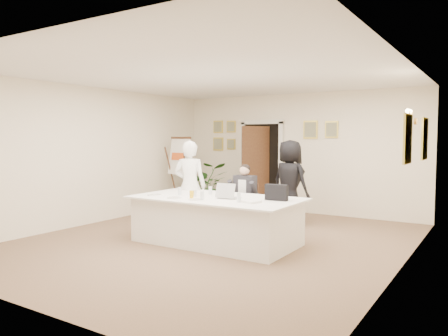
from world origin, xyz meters
name	(u,v)px	position (x,y,z in m)	size (l,w,h in m)	color
floor	(215,241)	(0.00, 0.00, 0.00)	(7.00, 7.00, 0.00)	brown
ceiling	(214,76)	(0.00, 0.00, 2.80)	(6.00, 7.00, 0.02)	white
wall_back	(296,153)	(0.00, 3.50, 1.40)	(6.00, 0.10, 2.80)	white
wall_front	(24,174)	(0.00, -3.50, 1.40)	(6.00, 0.10, 2.80)	white
wall_left	(93,156)	(-3.00, 0.00, 1.40)	(0.10, 7.00, 2.80)	white
wall_right	(403,165)	(3.00, 0.00, 1.40)	(0.10, 7.00, 2.80)	white
doorway	(260,167)	(-0.88, 3.32, 1.04)	(1.14, 0.86, 2.20)	black
pictures_back_wall	(266,134)	(-0.80, 3.47, 1.85)	(3.40, 0.06, 0.80)	gold
pictures_right_wall	(416,139)	(2.97, 1.20, 1.75)	(0.06, 2.20, 0.80)	gold
wall_sconce	(412,116)	(2.90, 1.20, 2.10)	(0.20, 0.30, 0.24)	#B88B3A
conference_table	(216,220)	(0.10, -0.11, 0.39)	(2.81, 1.49, 0.78)	white
seated_man	(244,197)	(0.03, 0.95, 0.64)	(0.55, 0.59, 1.28)	black
flip_chart	(182,178)	(-2.37, 2.14, 0.81)	(0.62, 0.42, 1.75)	#3A1C12
standing_man	(190,186)	(-0.90, 0.50, 0.86)	(0.62, 0.41, 1.71)	white
standing_woman	(290,182)	(0.50, 2.00, 0.86)	(0.84, 0.55, 1.72)	black
potted_palm	(206,186)	(-2.00, 2.61, 0.59)	(1.05, 0.91, 1.17)	#265E1F
laptop	(229,190)	(0.35, -0.09, 0.91)	(0.33, 0.35, 0.28)	#B7BABC
laptop_bag	(276,192)	(1.11, 0.09, 0.90)	(0.37, 0.10, 0.26)	black
paper_stack	(249,201)	(0.86, -0.32, 0.79)	(0.32, 0.22, 0.03)	white
plate_left	(154,195)	(-0.93, -0.48, 0.78)	(0.24, 0.24, 0.01)	white
plate_mid	(174,198)	(-0.41, -0.58, 0.78)	(0.24, 0.24, 0.01)	white
plate_near	(195,199)	(-0.02, -0.54, 0.78)	(0.20, 0.20, 0.01)	white
glass_a	(180,191)	(-0.57, -0.23, 0.84)	(0.06, 0.06, 0.14)	silver
glass_b	(202,196)	(0.10, -0.50, 0.84)	(0.06, 0.06, 0.14)	silver
glass_c	(239,198)	(0.71, -0.39, 0.84)	(0.06, 0.06, 0.14)	silver
glass_d	(210,190)	(-0.19, 0.14, 0.84)	(0.06, 0.06, 0.14)	silver
oj_glass	(192,195)	(-0.16, -0.45, 0.84)	(0.07, 0.07, 0.13)	gold
steel_jug	(194,193)	(-0.26, -0.24, 0.83)	(0.09, 0.09, 0.11)	silver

